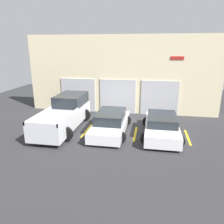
{
  "coord_description": "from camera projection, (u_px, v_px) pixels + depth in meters",
  "views": [
    {
      "loc": [
        2.22,
        -12.91,
        4.88
      ],
      "look_at": [
        0.0,
        -0.55,
        1.1
      ],
      "focal_mm": 35.0,
      "sensor_mm": 36.0,
      "label": 1
    }
  ],
  "objects": [
    {
      "name": "parking_stripe_right",
      "position": [
        188.0,
        137.0,
        12.22
      ],
      "size": [
        0.12,
        2.2,
        0.01
      ],
      "primitive_type": "cube",
      "color": "gold",
      "rests_on": "ground"
    },
    {
      "name": "pickup_truck",
      "position": [
        65.0,
        114.0,
        13.52
      ],
      "size": [
        2.44,
        5.52,
        1.86
      ],
      "color": "silver",
      "rests_on": "ground"
    },
    {
      "name": "sedan_side",
      "position": [
        162.0,
        126.0,
        12.33
      ],
      "size": [
        2.23,
        4.3,
        1.19
      ],
      "color": "white",
      "rests_on": "ground"
    },
    {
      "name": "parking_stripe_centre",
      "position": [
        135.0,
        134.0,
        12.71
      ],
      "size": [
        0.12,
        2.2,
        0.01
      ],
      "primitive_type": "cube",
      "color": "gold",
      "rests_on": "ground"
    },
    {
      "name": "parking_stripe_far_left",
      "position": [
        42.0,
        127.0,
        13.71
      ],
      "size": [
        0.12,
        2.2,
        0.01
      ],
      "primitive_type": "cube",
      "color": "gold",
      "rests_on": "ground"
    },
    {
      "name": "sedan_white",
      "position": [
        111.0,
        123.0,
        12.83
      ],
      "size": [
        2.17,
        4.46,
        1.24
      ],
      "color": "white",
      "rests_on": "ground"
    },
    {
      "name": "shophouse_building",
      "position": [
        121.0,
        75.0,
        16.24
      ],
      "size": [
        14.2,
        0.68,
        5.72
      ],
      "color": "beige",
      "rests_on": "ground"
    },
    {
      "name": "ground_plane",
      "position": [
        114.0,
        126.0,
        13.95
      ],
      "size": [
        28.0,
        28.0,
        0.0
      ],
      "primitive_type": "plane",
      "color": "#2D2D30"
    },
    {
      "name": "parking_stripe_left",
      "position": [
        87.0,
        130.0,
        13.21
      ],
      "size": [
        0.12,
        2.2,
        0.01
      ],
      "primitive_type": "cube",
      "color": "gold",
      "rests_on": "ground"
    }
  ]
}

